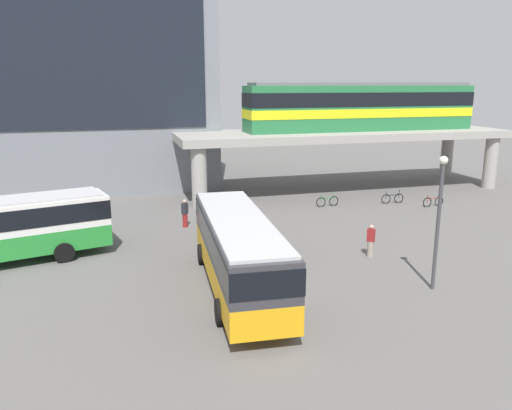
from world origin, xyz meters
TOP-DOWN VIEW (x-y plane):
  - ground_plane at (0.00, 10.00)m, footprint 120.00×120.00m
  - station_building at (-9.27, 27.53)m, footprint 23.82×14.33m
  - elevated_platform at (12.36, 18.17)m, footprint 27.27×7.46m
  - train at (13.92, 18.17)m, footprint 19.41×2.96m
  - bus_main at (-1.03, -0.01)m, footprint 3.33×11.19m
  - bicycle_red at (16.21, 10.73)m, footprint 1.79×0.21m
  - bicycle_black at (13.91, 12.45)m, footprint 1.79×0.14m
  - bicycle_green at (8.85, 12.88)m, footprint 1.79×0.20m
  - pedestrian_near_building at (6.53, 2.24)m, footprint 0.48×0.45m
  - pedestrian_by_bike_rack at (-1.85, 10.34)m, footprint 0.46×0.47m
  - pedestrian_waiting_near_stop at (-0.88, 7.63)m, footprint 0.40×0.32m
  - lamp_post at (7.10, -2.30)m, footprint 0.36×0.36m

SIDE VIEW (x-z plane):
  - ground_plane at x=0.00m, z-range 0.00..0.00m
  - bicycle_red at x=16.21m, z-range -0.16..0.88m
  - bicycle_black at x=13.91m, z-range -0.16..0.88m
  - bicycle_green at x=8.85m, z-range -0.16..0.88m
  - pedestrian_near_building at x=6.53m, z-range -0.05..1.65m
  - pedestrian_waiting_near_stop at x=-0.88m, z-range -0.05..1.67m
  - pedestrian_by_bike_rack at x=-1.85m, z-range -0.05..1.71m
  - bus_main at x=-1.03m, z-range 0.38..3.60m
  - lamp_post at x=7.10m, z-range 0.56..6.38m
  - elevated_platform at x=12.36m, z-range 1.80..6.71m
  - train at x=13.92m, z-range 4.96..8.80m
  - station_building at x=-9.27m, z-range 0.00..19.64m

